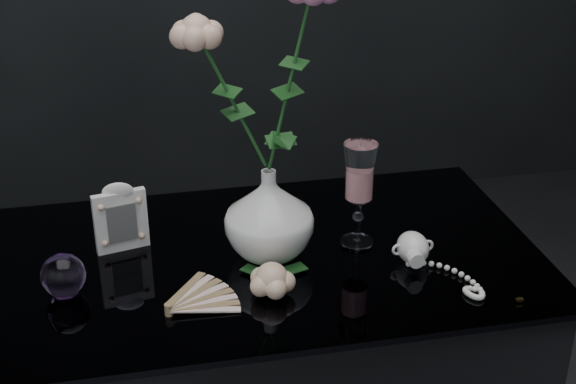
{
  "coord_description": "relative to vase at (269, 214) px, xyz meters",
  "views": [
    {
      "loc": [
        -0.2,
        -1.2,
        1.52
      ],
      "look_at": [
        0.05,
        -0.02,
        0.92
      ],
      "focal_mm": 50.0,
      "sensor_mm": 36.0,
      "label": 1
    }
  ],
  "objects": [
    {
      "name": "wine_glass",
      "position": [
        0.17,
        0.01,
        0.02
      ],
      "size": [
        0.08,
        0.08,
        0.2
      ],
      "primitive_type": null,
      "rotation": [
        0.0,
        0.0,
        0.32
      ],
      "color": "white",
      "rests_on": "table"
    },
    {
      "name": "vase",
      "position": [
        0.0,
        0.0,
        0.0
      ],
      "size": [
        0.19,
        0.19,
        0.17
      ],
      "primitive_type": "imported",
      "rotation": [
        0.0,
        0.0,
        -0.17
      ],
      "color": "white",
      "rests_on": "table"
    },
    {
      "name": "paper_fan",
      "position": [
        -0.19,
        -0.15,
        -0.07
      ],
      "size": [
        0.28,
        0.25,
        0.02
      ],
      "primitive_type": null,
      "rotation": [
        0.0,
        0.0,
        0.32
      ],
      "color": "#FBEAC9",
      "rests_on": "table"
    },
    {
      "name": "roses",
      "position": [
        -0.01,
        -0.0,
        0.27
      ],
      "size": [
        0.26,
        0.11,
        0.4
      ],
      "color": "beige",
      "rests_on": "vase"
    },
    {
      "name": "pearl_jar",
      "position": [
        0.25,
        -0.07,
        -0.06
      ],
      "size": [
        0.2,
        0.21,
        0.06
      ],
      "primitive_type": null,
      "rotation": [
        0.0,
        0.0,
        0.04
      ],
      "color": "white",
      "rests_on": "table"
    },
    {
      "name": "paperweight",
      "position": [
        -0.36,
        -0.06,
        -0.05
      ],
      "size": [
        0.09,
        0.09,
        0.07
      ],
      "primitive_type": null,
      "rotation": [
        0.0,
        0.0,
        -0.32
      ],
      "color": "#9A6EB4",
      "rests_on": "table"
    },
    {
      "name": "loose_rose",
      "position": [
        -0.02,
        -0.13,
        -0.05
      ],
      "size": [
        0.16,
        0.19,
        0.06
      ],
      "primitive_type": null,
      "rotation": [
        0.0,
        0.0,
        -0.19
      ],
      "color": "beige",
      "rests_on": "table"
    },
    {
      "name": "picture_frame",
      "position": [
        -0.26,
        0.08,
        -0.02
      ],
      "size": [
        0.12,
        0.1,
        0.14
      ],
      "primitive_type": null,
      "rotation": [
        0.0,
        0.0,
        0.22
      ],
      "color": "white",
      "rests_on": "table"
    }
  ]
}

